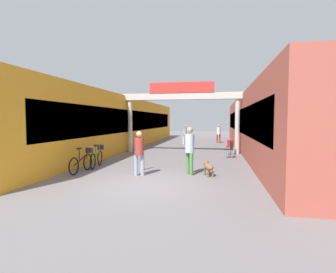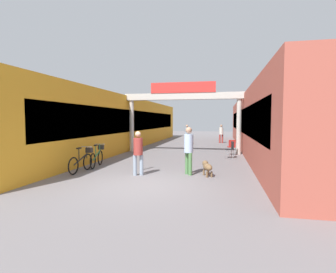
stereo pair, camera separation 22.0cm
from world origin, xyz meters
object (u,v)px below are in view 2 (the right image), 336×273
(dog_on_leash, at_px, (207,167))
(cafe_chair_black_nearer, at_px, (231,148))
(pedestrian_companion, at_px, (138,150))
(cafe_chair_red_farther, at_px, (232,146))
(pedestrian_elderly_walking, at_px, (221,133))
(bicycle_black_nearest, at_px, (82,161))
(pedestrian_carrying_crate, at_px, (187,133))
(bollard_post_metal, at_px, (141,157))
(bicycle_green_second, at_px, (97,157))
(pedestrian_with_dog, at_px, (189,147))

(dog_on_leash, distance_m, cafe_chair_black_nearer, 4.89)
(pedestrian_companion, height_order, cafe_chair_red_farther, pedestrian_companion)
(pedestrian_elderly_walking, relative_size, bicycle_black_nearest, 0.97)
(pedestrian_carrying_crate, bearing_deg, pedestrian_companion, -90.38)
(pedestrian_companion, bearing_deg, pedestrian_carrying_crate, 89.62)
(dog_on_leash, bearing_deg, pedestrian_companion, -170.23)
(pedestrian_carrying_crate, xyz_separation_m, cafe_chair_red_farther, (3.48, -6.42, -0.40))
(pedestrian_carrying_crate, relative_size, cafe_chair_red_farther, 1.85)
(pedestrian_elderly_walking, bearing_deg, dog_on_leash, -91.74)
(dog_on_leash, bearing_deg, bicycle_black_nearest, -177.33)
(pedestrian_companion, distance_m, bollard_post_metal, 1.05)
(pedestrian_elderly_walking, xyz_separation_m, dog_on_leash, (-0.43, -14.09, -0.60))
(pedestrian_elderly_walking, height_order, cafe_chair_black_nearer, pedestrian_elderly_walking)
(bicycle_black_nearest, distance_m, bicycle_green_second, 1.21)
(pedestrian_elderly_walking, distance_m, dog_on_leash, 14.11)
(bicycle_black_nearest, height_order, cafe_chair_red_farther, bicycle_black_nearest)
(bicycle_green_second, distance_m, bollard_post_metal, 2.18)
(bicycle_green_second, bearing_deg, bollard_post_metal, -11.95)
(cafe_chair_red_farther, bearing_deg, pedestrian_companion, -118.90)
(pedestrian_companion, distance_m, cafe_chair_black_nearer, 6.28)
(pedestrian_companion, xyz_separation_m, bicycle_black_nearest, (-2.37, 0.20, -0.49))
(bicycle_green_second, distance_m, cafe_chair_red_farther, 7.77)
(cafe_chair_red_farther, bearing_deg, cafe_chair_black_nearer, -94.41)
(dog_on_leash, distance_m, bollard_post_metal, 2.76)
(bicycle_green_second, bearing_deg, pedestrian_carrying_crate, 78.07)
(bicycle_black_nearest, bearing_deg, cafe_chair_red_farther, 46.49)
(pedestrian_with_dog, height_order, pedestrian_carrying_crate, pedestrian_with_dog)
(pedestrian_elderly_walking, bearing_deg, bicycle_black_nearest, -110.29)
(pedestrian_carrying_crate, relative_size, pedestrian_elderly_walking, 1.01)
(pedestrian_with_dog, distance_m, dog_on_leash, 0.98)
(pedestrian_with_dog, distance_m, cafe_chair_red_farther, 6.24)
(pedestrian_carrying_crate, distance_m, cafe_chair_black_nearer, 8.38)
(bicycle_black_nearest, relative_size, bollard_post_metal, 1.55)
(bicycle_black_nearest, bearing_deg, pedestrian_companion, -4.88)
(bollard_post_metal, bearing_deg, pedestrian_companion, -77.74)
(bicycle_green_second, bearing_deg, pedestrian_with_dog, -12.39)
(pedestrian_companion, height_order, dog_on_leash, pedestrian_companion)
(cafe_chair_black_nearer, bearing_deg, dog_on_leash, -101.52)
(pedestrian_carrying_crate, xyz_separation_m, bollard_post_metal, (-0.29, -11.92, -0.39))
(pedestrian_with_dog, xyz_separation_m, bicycle_black_nearest, (-4.18, -0.30, -0.59))
(pedestrian_with_dog, xyz_separation_m, pedestrian_elderly_walking, (1.12, 14.02, -0.09))
(pedestrian_companion, bearing_deg, bicycle_green_second, 148.94)
(bicycle_green_second, height_order, cafe_chair_black_nearer, bicycle_green_second)
(pedestrian_carrying_crate, bearing_deg, pedestrian_elderly_walking, 30.06)
(pedestrian_elderly_walking, relative_size, cafe_chair_red_farther, 1.84)
(dog_on_leash, bearing_deg, pedestrian_with_dog, 174.26)
(pedestrian_carrying_crate, xyz_separation_m, bicycle_black_nearest, (-2.46, -12.68, -0.50))
(bollard_post_metal, bearing_deg, pedestrian_carrying_crate, 88.59)
(dog_on_leash, bearing_deg, cafe_chair_black_nearer, 78.48)
(pedestrian_with_dog, distance_m, pedestrian_elderly_walking, 14.07)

